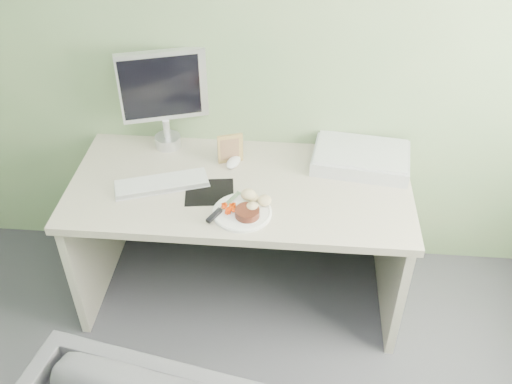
# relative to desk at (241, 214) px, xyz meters

# --- Properties ---
(wall_back) EXTENTS (3.50, 0.00, 3.50)m
(wall_back) POSITION_rel_desk_xyz_m (0.00, 0.38, 0.80)
(wall_back) COLOR gray
(wall_back) RESTS_ON floor
(desk) EXTENTS (1.60, 0.75, 0.73)m
(desk) POSITION_rel_desk_xyz_m (0.00, 0.00, 0.00)
(desk) COLOR beige
(desk) RESTS_ON floor
(plate) EXTENTS (0.26, 0.26, 0.01)m
(plate) POSITION_rel_desk_xyz_m (0.03, -0.21, 0.19)
(plate) COLOR white
(plate) RESTS_ON desk
(steak) EXTENTS (0.13, 0.13, 0.03)m
(steak) POSITION_rel_desk_xyz_m (0.06, -0.23, 0.21)
(steak) COLOR black
(steak) RESTS_ON plate
(potato_pile) EXTENTS (0.14, 0.12, 0.07)m
(potato_pile) POSITION_rel_desk_xyz_m (0.07, -0.15, 0.23)
(potato_pile) COLOR tan
(potato_pile) RESTS_ON plate
(carrot_heap) EXTENTS (0.06, 0.05, 0.04)m
(carrot_heap) POSITION_rel_desk_xyz_m (-0.02, -0.21, 0.22)
(carrot_heap) COLOR #EF3805
(carrot_heap) RESTS_ON plate
(steak_knife) EXTENTS (0.13, 0.23, 0.02)m
(steak_knife) POSITION_rel_desk_xyz_m (-0.07, -0.22, 0.21)
(steak_knife) COLOR silver
(steak_knife) RESTS_ON plate
(mousepad) EXTENTS (0.25, 0.22, 0.00)m
(mousepad) POSITION_rel_desk_xyz_m (-0.13, -0.07, 0.18)
(mousepad) COLOR black
(mousepad) RESTS_ON desk
(keyboard) EXTENTS (0.44, 0.26, 0.02)m
(keyboard) POSITION_rel_desk_xyz_m (-0.36, -0.04, 0.20)
(keyboard) COLOR white
(keyboard) RESTS_ON desk
(computer_mouse) EXTENTS (0.09, 0.12, 0.04)m
(computer_mouse) POSITION_rel_desk_xyz_m (-0.05, 0.15, 0.20)
(computer_mouse) COLOR white
(computer_mouse) RESTS_ON desk
(photo_frame) EXTENTS (0.12, 0.05, 0.15)m
(photo_frame) POSITION_rel_desk_xyz_m (-0.07, 0.18, 0.26)
(photo_frame) COLOR #A4854C
(photo_frame) RESTS_ON desk
(eyedrop_bottle) EXTENTS (0.03, 0.03, 0.07)m
(eyedrop_bottle) POSITION_rel_desk_xyz_m (-0.11, 0.19, 0.22)
(eyedrop_bottle) COLOR white
(eyedrop_bottle) RESTS_ON desk
(scanner) EXTENTS (0.50, 0.36, 0.07)m
(scanner) POSITION_rel_desk_xyz_m (0.57, 0.21, 0.22)
(scanner) COLOR #BBBEC2
(scanner) RESTS_ON desk
(monitor) EXTENTS (0.42, 0.17, 0.51)m
(monitor) POSITION_rel_desk_xyz_m (-0.40, 0.31, 0.47)
(monitor) COLOR silver
(monitor) RESTS_ON desk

